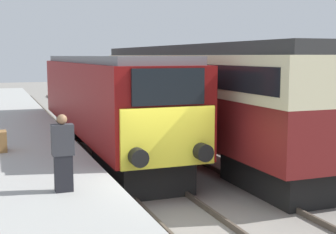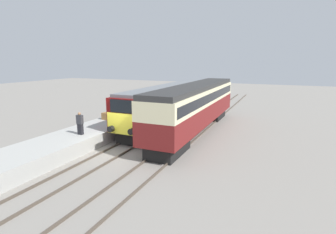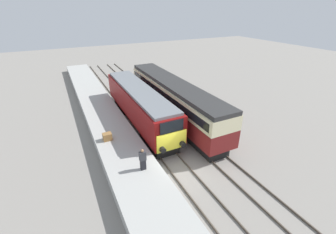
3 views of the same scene
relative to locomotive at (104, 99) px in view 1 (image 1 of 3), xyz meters
The scene contains 7 objects.
ground_plane 8.48m from the locomotive, 90.00° to the right, with size 120.00×120.00×0.00m, color gray.
platform_left 3.68m from the locomotive, behind, with size 3.50×50.00×0.98m.
rails_near_track 3.80m from the locomotive, 90.00° to the right, with size 1.51×60.00×0.14m.
rails_far_track 5.10m from the locomotive, 43.36° to the right, with size 1.50×60.00×0.14m.
locomotive is the anchor object (origin of this frame).
passenger_carriage 3.50m from the locomotive, 12.43° to the right, with size 2.75×16.54×4.14m.
person_on_platform 8.59m from the locomotive, 108.65° to the right, with size 0.44×0.26×1.60m.
Camera 1 is at (-4.05, -9.43, 3.76)m, focal length 50.00 mm.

